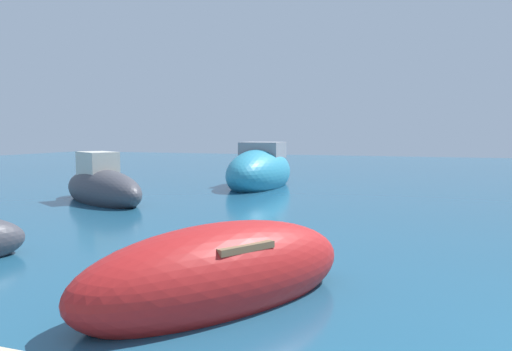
% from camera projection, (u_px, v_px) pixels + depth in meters
% --- Properties ---
extents(moored_boat_2, '(2.33, 5.31, 2.13)m').
position_uv_depth(moored_boat_2, '(260.00, 171.00, 19.40)').
color(moored_boat_2, teal).
rests_on(moored_boat_2, ground).
extents(moored_boat_4, '(4.36, 3.32, 1.79)m').
position_uv_depth(moored_boat_4, '(102.00, 188.00, 15.06)').
color(moored_boat_4, '#3F3F47').
rests_on(moored_boat_4, ground).
extents(moored_boat_5, '(3.20, 4.07, 1.27)m').
position_uv_depth(moored_boat_5, '(220.00, 274.00, 6.16)').
color(moored_boat_5, '#B21E1E').
rests_on(moored_boat_5, ground).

